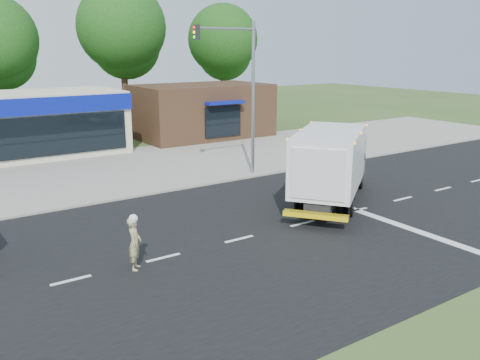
{
  "coord_description": "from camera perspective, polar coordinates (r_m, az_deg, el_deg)",
  "views": [
    {
      "loc": [
        -12.56,
        -14.21,
        6.66
      ],
      "look_at": [
        -1.87,
        1.62,
        1.7
      ],
      "focal_mm": 38.0,
      "sensor_mm": 36.0,
      "label": 1
    }
  ],
  "objects": [
    {
      "name": "brown_storefront",
      "position": [
        39.67,
        -4.28,
        7.77
      ],
      "size": [
        10.0,
        6.7,
        4.0
      ],
      "color": "#382316",
      "rests_on": "ground"
    },
    {
      "name": "traffic_signal_pole",
      "position": [
        26.48,
        0.33,
        10.8
      ],
      "size": [
        3.51,
        0.25,
        8.0
      ],
      "color": "gray",
      "rests_on": "ground"
    },
    {
      "name": "parking_apron",
      "position": [
        31.59,
        -9.82,
        2.19
      ],
      "size": [
        60.0,
        9.0,
        0.02
      ],
      "primitive_type": "cube",
      "color": "gray",
      "rests_on": "ground"
    },
    {
      "name": "sidewalk",
      "position": [
        26.52,
        -4.62,
        0.1
      ],
      "size": [
        60.0,
        2.4,
        0.12
      ],
      "primitive_type": "cube",
      "color": "gray",
      "rests_on": "ground"
    },
    {
      "name": "ground",
      "position": [
        20.1,
        7.04,
        -4.91
      ],
      "size": [
        120.0,
        120.0,
        0.0
      ],
      "primitive_type": "plane",
      "color": "#385123",
      "rests_on": "ground"
    },
    {
      "name": "road_asphalt",
      "position": [
        20.1,
        7.04,
        -4.89
      ],
      "size": [
        60.0,
        14.0,
        0.02
      ],
      "primitive_type": "cube",
      "color": "black",
      "rests_on": "ground"
    },
    {
      "name": "ems_box_truck",
      "position": [
        22.45,
        10.28,
        2.2
      ],
      "size": [
        7.47,
        6.47,
        3.37
      ],
      "rotation": [
        0.0,
        0.0,
        0.65
      ],
      "color": "black",
      "rests_on": "ground"
    },
    {
      "name": "background_trees",
      "position": [
        43.97,
        -19.24,
        14.72
      ],
      "size": [
        36.77,
        7.39,
        12.1
      ],
      "color": "#332114",
      "rests_on": "ground"
    },
    {
      "name": "lane_markings",
      "position": [
        20.08,
        12.5,
        -5.12
      ],
      "size": [
        55.2,
        7.0,
        0.01
      ],
      "color": "silver",
      "rests_on": "road_asphalt"
    },
    {
      "name": "emergency_worker",
      "position": [
        16.04,
        -11.75,
        -6.88
      ],
      "size": [
        0.67,
        0.73,
        1.79
      ],
      "rotation": [
        0.0,
        0.0,
        1.0
      ],
      "color": "tan",
      "rests_on": "ground"
    }
  ]
}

